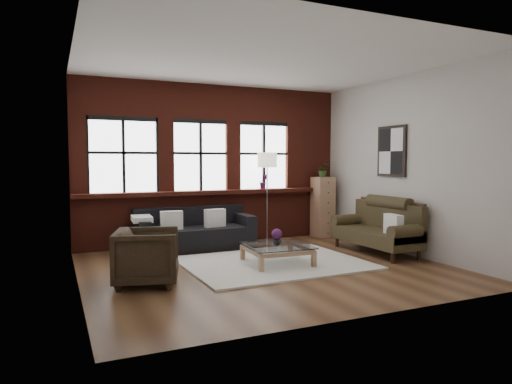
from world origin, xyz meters
name	(u,v)px	position (x,y,z in m)	size (l,w,h in m)	color
floor	(266,267)	(0.00, 0.00, 0.00)	(5.50, 5.50, 0.00)	#55351F
ceiling	(266,61)	(0.00, 0.00, 3.20)	(5.50, 5.50, 0.00)	white
wall_back	(214,164)	(0.00, 2.50, 1.60)	(5.50, 5.50, 0.00)	beige
wall_front	(368,168)	(0.00, -2.50, 1.60)	(5.50, 5.50, 0.00)	beige
wall_left	(75,167)	(-2.75, 0.00, 1.60)	(5.00, 5.00, 0.00)	beige
wall_right	(404,165)	(2.75, 0.00, 1.60)	(5.00, 5.00, 0.00)	beige
brick_backwall	(215,165)	(0.00, 2.44, 1.60)	(5.50, 0.12, 3.20)	maroon
sill_ledge	(216,192)	(0.00, 2.35, 1.04)	(5.50, 0.30, 0.08)	maroon
window_left	(123,157)	(-1.80, 2.45, 1.75)	(1.38, 0.10, 1.50)	black
window_mid	(200,157)	(-0.30, 2.45, 1.75)	(1.38, 0.10, 1.50)	black
window_right	(263,157)	(1.10, 2.45, 1.75)	(1.38, 0.10, 1.50)	black
wall_poster	(392,151)	(2.72, 0.30, 1.85)	(0.05, 0.74, 0.94)	black
shag_rug	(274,263)	(0.23, 0.18, 0.02)	(2.84, 2.23, 0.03)	silver
dark_sofa	(195,228)	(-0.59, 1.90, 0.40)	(2.20, 0.89, 0.80)	black
pillow_a	(172,220)	(-1.06, 1.80, 0.59)	(0.40, 0.14, 0.34)	white
pillow_b	(215,218)	(-0.22, 1.80, 0.59)	(0.40, 0.14, 0.34)	white
vintage_settee	(375,226)	(2.30, 0.21, 0.49)	(0.82, 1.85, 0.99)	#332B17
pillow_settee	(393,224)	(2.22, -0.36, 0.60)	(0.14, 0.38, 0.34)	white
armchair	(147,257)	(-1.89, -0.24, 0.38)	(0.81, 0.84, 0.76)	black
coffee_table	(277,255)	(0.24, 0.09, 0.16)	(0.99, 0.99, 0.34)	#A67A5A
vase	(277,241)	(0.24, 0.09, 0.39)	(0.14, 0.14, 0.14)	#B2B2B2
flowers	(277,234)	(0.24, 0.09, 0.50)	(0.17, 0.17, 0.17)	#521D55
drawer_chest	(323,207)	(2.39, 2.12, 0.66)	(0.41, 0.41, 1.32)	#A67A5A
potted_plant_top	(323,170)	(2.39, 2.12, 1.47)	(0.27, 0.24, 0.30)	#2D5923
floor_lamp	(267,194)	(1.02, 2.09, 1.00)	(0.40, 0.40, 1.99)	#A5A5A8
sill_plant	(264,181)	(1.05, 2.32, 1.24)	(0.18, 0.14, 0.32)	#521D55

